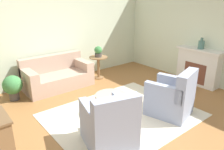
{
  "coord_description": "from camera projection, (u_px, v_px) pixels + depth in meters",
  "views": [
    {
      "loc": [
        -2.82,
        -3.13,
        2.44
      ],
      "look_at": [
        0.15,
        0.55,
        0.75
      ],
      "focal_mm": 35.0,
      "sensor_mm": 36.0,
      "label": 1
    }
  ],
  "objects": [
    {
      "name": "couch",
      "position": [
        57.0,
        76.0,
        6.2
      ],
      "size": [
        1.85,
        0.93,
        0.88
      ],
      "color": "tan",
      "rests_on": "ground_plane"
    },
    {
      "name": "armchair_left",
      "position": [
        110.0,
        126.0,
        3.68
      ],
      "size": [
        0.98,
        1.04,
        1.03
      ],
      "color": "#8E99B2",
      "rests_on": "rug"
    },
    {
      "name": "rug",
      "position": [
        122.0,
        115.0,
        4.78
      ],
      "size": [
        3.08,
        2.48,
        0.01
      ],
      "color": "beige",
      "rests_on": "ground_plane"
    },
    {
      "name": "vase_mantel_near",
      "position": [
        201.0,
        44.0,
        6.13
      ],
      "size": [
        0.17,
        0.17,
        0.31
      ],
      "color": "#477066",
      "rests_on": "fireplace"
    },
    {
      "name": "ground_plane",
      "position": [
        122.0,
        115.0,
        4.79
      ],
      "size": [
        16.0,
        16.0,
        0.0
      ],
      "primitive_type": "plane",
      "color": "#996638"
    },
    {
      "name": "potted_plant_on_side_table",
      "position": [
        98.0,
        51.0,
        6.7
      ],
      "size": [
        0.24,
        0.24,
        0.33
      ],
      "color": "#4C4742",
      "rests_on": "side_table"
    },
    {
      "name": "wall_right",
      "position": [
        207.0,
        36.0,
        6.2
      ],
      "size": [
        0.12,
        10.27,
        2.8
      ],
      "color": "beige",
      "rests_on": "ground_plane"
    },
    {
      "name": "potted_plant_floor",
      "position": [
        13.0,
        86.0,
        5.39
      ],
      "size": [
        0.47,
        0.47,
        0.64
      ],
      "color": "#4C4742",
      "rests_on": "ground_plane"
    },
    {
      "name": "side_table",
      "position": [
        98.0,
        64.0,
        6.83
      ],
      "size": [
        0.57,
        0.57,
        0.7
      ],
      "color": "olive",
      "rests_on": "ground_plane"
    },
    {
      "name": "ottoman_table",
      "position": [
        111.0,
        101.0,
        4.79
      ],
      "size": [
        0.69,
        0.69,
        0.43
      ],
      "color": "tan",
      "rests_on": "rug"
    },
    {
      "name": "wall_back",
      "position": [
        57.0,
        34.0,
        6.47
      ],
      "size": [
        9.77,
        0.12,
        2.8
      ],
      "color": "beige",
      "rests_on": "ground_plane"
    },
    {
      "name": "armchair_right",
      "position": [
        172.0,
        98.0,
        4.7
      ],
      "size": [
        0.98,
        1.04,
        1.03
      ],
      "color": "#8E99B2",
      "rests_on": "rug"
    },
    {
      "name": "fireplace",
      "position": [
        198.0,
        66.0,
        6.35
      ],
      "size": [
        0.44,
        1.31,
        1.06
      ],
      "color": "silver",
      "rests_on": "ground_plane"
    }
  ]
}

